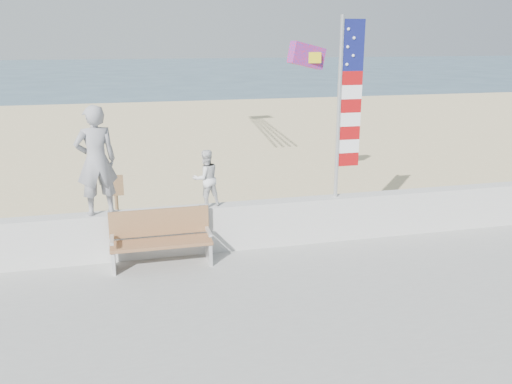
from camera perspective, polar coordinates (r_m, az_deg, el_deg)
ground at (r=9.08m, az=1.56°, el=-11.37°), size 220.00×220.00×0.00m
sand at (r=17.40m, az=-6.41°, el=2.11°), size 90.00×40.00×0.08m
seawall at (r=10.61m, az=-1.31°, el=-3.52°), size 30.00×0.35×0.90m
adult at (r=10.00m, az=-16.49°, el=3.18°), size 0.81×0.63×1.98m
child at (r=10.20m, az=-5.30°, el=1.44°), size 0.63×0.55×1.09m
bench at (r=9.95m, az=-9.99°, el=-4.76°), size 1.80×0.57×1.00m
flag at (r=10.70m, az=9.38°, el=9.43°), size 0.50×0.08×3.50m
parafoil_kite at (r=14.07m, az=5.46°, el=14.08°), size 1.08×0.57×0.72m
sign at (r=11.26m, az=-14.46°, el=-1.21°), size 0.32×0.07×1.46m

